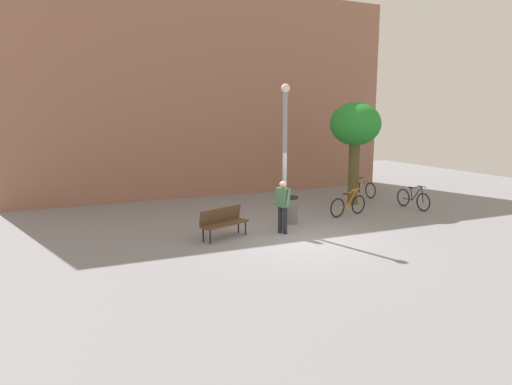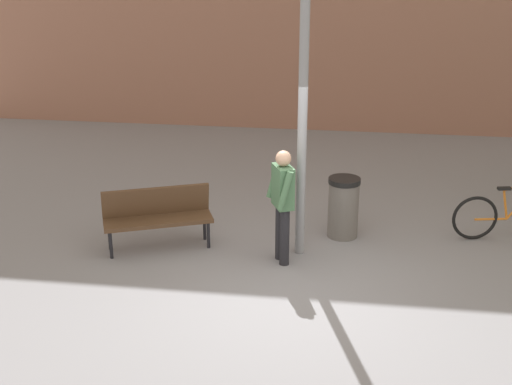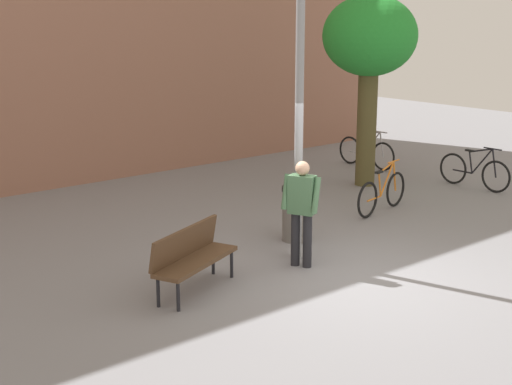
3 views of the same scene
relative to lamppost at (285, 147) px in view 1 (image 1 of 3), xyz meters
name	(u,v)px [view 1 (image 1 of 3)]	position (x,y,z in m)	size (l,w,h in m)	color
ground_plane	(302,239)	(0.01, -1.17, -2.69)	(36.00, 36.00, 0.00)	gray
building_facade	(208,95)	(0.01, 7.88, 1.91)	(17.84, 2.00, 9.20)	#9E6B56
lamppost	(285,147)	(0.00, 0.00, 0.00)	(0.28, 0.28, 4.65)	gray
person_by_lamppost	(283,203)	(-0.23, -0.33, -1.73)	(0.45, 0.63, 1.67)	#232328
park_bench	(223,220)	(-2.13, -0.09, -2.15)	(1.66, 1.05, 0.92)	#513823
plaza_tree	(355,127)	(4.65, 2.73, 0.51)	(2.07, 2.07, 4.21)	brown
bicycle_silver	(363,188)	(6.13, 4.01, -2.31)	(0.08, 1.81, 0.97)	black
bicycle_orange	(348,205)	(3.17, 0.96, -2.31)	(1.79, 0.40, 0.97)	black
bicycle_black	(413,199)	(6.27, 0.95, -2.31)	(0.08, 1.81, 0.97)	black
trash_bin	(291,210)	(0.61, 0.70, -2.21)	(0.49, 0.49, 0.96)	#66605B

